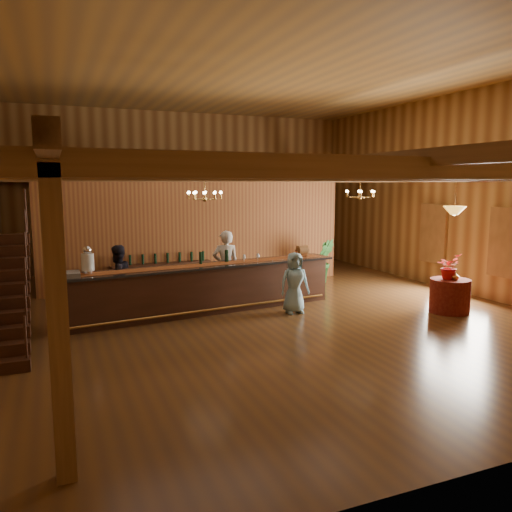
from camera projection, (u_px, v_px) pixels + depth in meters
name	position (u px, v px, depth m)	size (l,w,h in m)	color
floor	(262.00, 312.00, 11.84)	(14.00, 14.00, 0.00)	#583618
ceiling	(262.00, 70.00, 11.06)	(14.00, 14.00, 0.00)	#A17434
wall_back	(186.00, 191.00, 17.86)	(12.00, 0.10, 5.50)	#9E753D
wall_right	(463.00, 193.00, 13.70)	(0.10, 14.00, 5.50)	#9E753D
beam_grid	(254.00, 174.00, 11.85)	(11.90, 13.90, 0.39)	olive
support_posts	(271.00, 247.00, 11.16)	(9.20, 10.20, 3.20)	olive
partition_wall	(200.00, 234.00, 14.64)	(9.00, 0.18, 3.10)	brown
window_right_front	(507.00, 243.00, 12.39)	(0.12, 1.05, 1.75)	white
window_right_back	(434.00, 234.00, 14.77)	(0.12, 1.05, 1.75)	white
staircase	(0.00, 296.00, 8.98)	(1.00, 2.80, 2.00)	#351A10
backroom_boxes	(190.00, 259.00, 16.70)	(4.10, 0.60, 1.10)	#351A10
tasting_bar	(206.00, 288.00, 11.71)	(6.84, 1.65, 1.14)	#351A10
beverage_dispenser	(88.00, 261.00, 10.38)	(0.26, 0.26, 0.60)	silver
glass_rack_tray	(67.00, 275.00, 10.11)	(0.50, 0.50, 0.10)	gray
raffle_drum	(302.00, 250.00, 12.86)	(0.34, 0.24, 0.30)	brown
bar_bottle_0	(201.00, 258.00, 11.70)	(0.07, 0.07, 0.30)	black
bar_bottle_1	(226.00, 256.00, 12.02)	(0.07, 0.07, 0.30)	black
bar_bottle_2	(227.00, 256.00, 12.03)	(0.07, 0.07, 0.30)	black
backbar_shelf	(162.00, 277.00, 14.10)	(2.83, 0.44, 0.80)	#351A10
round_table	(450.00, 296.00, 11.74)	(0.92, 0.92, 0.79)	maroon
chandelier_left	(205.00, 195.00, 11.29)	(0.80, 0.80, 0.60)	#B3853E
chandelier_right	(360.00, 194.00, 12.94)	(0.80, 0.80, 0.60)	#B3853E
pendant_lamp	(455.00, 210.00, 11.45)	(0.52, 0.52, 0.90)	#B3853E
bartender	(226.00, 266.00, 12.70)	(0.67, 0.44, 1.84)	silver
staff_second	(118.00, 278.00, 11.77)	(0.77, 0.60, 1.59)	black
guest	(295.00, 283.00, 11.64)	(0.70, 0.46, 1.43)	#83B4C5
floor_plant	(322.00, 261.00, 15.22)	(0.75, 0.60, 1.36)	#215520
table_flowers	(449.00, 266.00, 11.65)	(0.54, 0.47, 0.60)	red
table_vase	(455.00, 274.00, 11.54)	(0.15, 0.15, 0.30)	#B3853E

